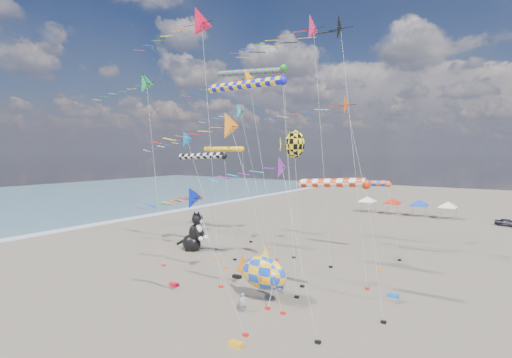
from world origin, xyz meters
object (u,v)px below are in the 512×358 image
(parked_car, at_px, (508,223))
(fish_inflatable, at_px, (263,273))
(child_green, at_px, (241,302))
(child_blue, at_px, (282,287))
(person_adult, at_px, (243,303))
(cat_inflatable, at_px, (193,231))

(parked_car, bearing_deg, fish_inflatable, -179.15)
(child_green, height_order, child_blue, child_blue)
(person_adult, height_order, child_green, person_adult)
(fish_inflatable, xyz_separation_m, child_blue, (0.16, 2.79, -1.94))
(fish_inflatable, height_order, person_adult, fish_inflatable)
(child_blue, xyz_separation_m, parked_car, (15.53, 48.02, 0.06))
(cat_inflatable, xyz_separation_m, child_green, (15.75, -11.46, -2.06))
(child_green, distance_m, parked_car, 55.26)
(cat_inflatable, distance_m, person_adult, 20.48)
(child_green, bearing_deg, parked_car, 73.88)
(cat_inflatable, bearing_deg, parked_car, 47.26)
(cat_inflatable, height_order, parked_car, cat_inflatable)
(child_blue, bearing_deg, cat_inflatable, 137.08)
(child_green, bearing_deg, child_blue, 79.44)
(cat_inflatable, distance_m, child_blue, 18.15)
(person_adult, distance_m, parked_car, 55.72)
(fish_inflatable, bearing_deg, child_blue, 86.68)
(fish_inflatable, height_order, parked_car, fish_inflatable)
(cat_inflatable, height_order, person_adult, cat_inflatable)
(cat_inflatable, bearing_deg, child_green, -40.77)
(cat_inflatable, xyz_separation_m, child_blue, (16.73, -6.75, -1.99))
(fish_inflatable, xyz_separation_m, child_green, (-0.83, -1.93, -2.02))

